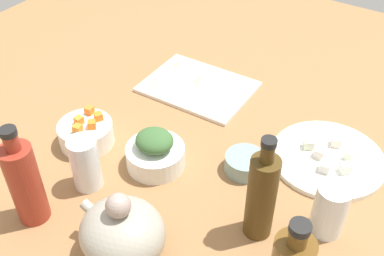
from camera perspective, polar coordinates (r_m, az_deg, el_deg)
name	(u,v)px	position (r cm, az deg, el deg)	size (l,w,h in cm)	color
tabletop	(192,149)	(111.09, 0.00, -2.57)	(190.00, 190.00, 3.00)	olive
cutting_board	(198,87)	(127.88, 0.77, 5.08)	(28.67, 21.50, 1.00)	silver
plate_tofu	(328,158)	(110.06, 16.35, -3.60)	(25.75, 25.75, 1.20)	white
bowl_greens	(156,156)	(103.63, -4.51, -3.50)	(13.11, 13.11, 5.04)	white
bowl_carrots	(86,134)	(111.60, -12.90, -0.69)	(12.78, 12.78, 5.42)	white
bowl_small_side	(245,163)	(103.12, 6.53, -4.34)	(9.03, 9.03, 4.00)	gray
teapot	(122,232)	(86.05, -8.59, -12.54)	(17.54, 14.98, 15.33)	#9F9A8A
bottle_0	(261,196)	(86.14, 8.54, -8.23)	(5.50, 5.50, 23.55)	#483413
bottle_1	(25,182)	(93.45, -19.89, -6.29)	(6.15, 6.15, 22.72)	maroon
drinking_glass_0	(85,163)	(99.02, -13.00, -4.27)	(6.10, 6.10, 12.27)	white
drinking_glass_1	(330,209)	(92.38, 16.59, -9.59)	(6.50, 6.50, 11.42)	white
carrot_cube_0	(79,120)	(110.05, -13.76, 0.93)	(1.80, 1.80, 1.80)	orange
carrot_cube_1	(78,129)	(107.73, -13.90, -0.08)	(1.80, 1.80, 1.80)	orange
carrot_cube_2	(89,110)	(112.52, -12.51, 2.14)	(1.80, 1.80, 1.80)	orange
carrot_cube_3	(92,124)	(108.17, -12.23, 0.43)	(1.80, 1.80, 1.80)	orange
carrot_cube_4	(98,116)	(110.20, -11.44, 1.41)	(1.80, 1.80, 1.80)	orange
chopped_greens_mound	(154,141)	(100.48, -4.65, -1.56)	(8.51, 7.91, 4.34)	#396132
tofu_cube_0	(345,168)	(106.29, 18.33, -4.72)	(2.20, 2.20, 2.20)	white
tofu_cube_1	(336,142)	(112.37, 17.33, -1.62)	(2.20, 2.20, 2.20)	#F4E0D0
tofu_cube_2	(325,167)	(105.24, 16.02, -4.65)	(2.20, 2.20, 2.20)	silver
tofu_cube_3	(319,153)	(108.30, 15.42, -2.99)	(2.20, 2.20, 2.20)	silver
tofu_cube_4	(351,156)	(109.73, 18.93, -3.23)	(2.20, 2.20, 2.20)	white
tofu_cube_5	(309,144)	(110.04, 14.17, -1.91)	(2.20, 2.20, 2.20)	white
dumpling_0	(182,65)	(133.60, -1.25, 7.78)	(5.84, 5.66, 3.02)	beige
dumpling_1	(204,93)	(122.92, 1.47, 4.38)	(4.59, 4.56, 2.24)	beige
dumpling_2	(203,79)	(127.51, 1.30, 6.02)	(5.06, 4.60, 2.92)	beige
dumpling_3	(157,82)	(127.23, -4.32, 5.61)	(5.62, 5.60, 2.13)	beige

